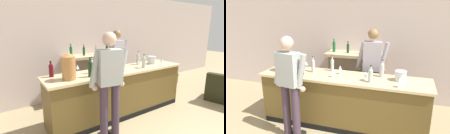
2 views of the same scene
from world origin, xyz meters
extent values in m
cube|color=beige|center=(0.00, 3.87, 1.38)|extent=(12.00, 0.07, 2.75)
cube|color=brown|center=(-0.11, 2.39, 0.47)|extent=(3.01, 0.65, 0.94)
cube|color=#D1B584|center=(-0.11, 2.39, 0.96)|extent=(3.08, 0.72, 0.04)
cube|color=black|center=(-0.11, 2.06, 0.05)|extent=(2.95, 0.01, 0.10)
cube|color=gray|center=(-0.18, 3.62, 0.53)|extent=(1.17, 0.44, 1.07)
cube|color=black|center=(-0.18, 3.39, 0.40)|extent=(0.64, 0.02, 0.68)
cube|color=#D1B584|center=(-0.18, 3.60, 1.10)|extent=(1.33, 0.52, 0.07)
cylinder|color=#13572B|center=(-0.69, 3.60, 1.25)|extent=(0.07, 0.07, 0.24)
cylinder|color=#13572B|center=(-0.69, 3.60, 1.41)|extent=(0.03, 0.03, 0.08)
cylinder|color=#123D27|center=(-0.35, 3.60, 1.24)|extent=(0.06, 0.06, 0.21)
cylinder|color=#123D27|center=(-0.35, 3.60, 1.38)|extent=(0.02, 0.02, 0.07)
cylinder|color=#B0B2B7|center=(0.00, 3.60, 1.23)|extent=(0.07, 0.07, 0.19)
cylinder|color=#B0B2B7|center=(0.00, 3.60, 1.36)|extent=(0.03, 0.03, 0.06)
cylinder|color=#113C27|center=(0.33, 3.60, 1.24)|extent=(0.06, 0.06, 0.20)
cylinder|color=#113C27|center=(0.33, 3.60, 1.37)|extent=(0.02, 0.02, 0.07)
cube|color=black|center=(2.50, 1.73, 0.27)|extent=(0.79, 0.36, 0.53)
cylinder|color=#9D654B|center=(2.69, 3.15, 0.11)|extent=(0.34, 0.34, 0.23)
cylinder|color=#332319|center=(2.69, 3.15, 0.22)|extent=(0.31, 0.31, 0.02)
cone|color=#3D8C39|center=(2.82, 3.13, 0.46)|extent=(0.18, 0.35, 0.45)
cone|color=#46843D|center=(2.69, 3.29, 0.44)|extent=(0.40, 0.13, 0.42)
cone|color=#447E38|center=(2.60, 3.15, 0.39)|extent=(0.12, 0.28, 0.31)
cone|color=#358A36|center=(2.68, 3.04, 0.43)|extent=(0.28, 0.15, 0.38)
cylinder|color=#3E2F3F|center=(-0.70, 1.70, 0.49)|extent=(0.13, 0.13, 0.98)
cylinder|color=#3E2F3F|center=(-0.90, 1.73, 0.49)|extent=(0.13, 0.13, 0.98)
cube|color=#9B9FA0|center=(-0.80, 1.71, 1.25)|extent=(0.39, 0.28, 0.54)
cylinder|color=#9B9FA0|center=(-0.57, 1.69, 1.24)|extent=(0.20, 0.08, 0.57)
sphere|color=#CDA28F|center=(-0.57, 1.71, 0.94)|extent=(0.09, 0.09, 0.09)
cylinder|color=#9B9FA0|center=(-1.02, 1.77, 1.24)|extent=(0.20, 0.08, 0.57)
sphere|color=#CDA28F|center=(-1.02, 1.79, 0.94)|extent=(0.09, 0.09, 0.09)
sphere|color=#CDA28F|center=(-0.80, 1.71, 1.67)|extent=(0.21, 0.21, 0.21)
cylinder|color=#27281E|center=(0.20, 3.07, 0.46)|extent=(0.13, 0.13, 0.93)
cube|color=black|center=(0.21, 3.00, 0.04)|extent=(0.13, 0.25, 0.07)
cylinder|color=#27281E|center=(0.40, 3.09, 0.46)|extent=(0.13, 0.13, 0.93)
cube|color=black|center=(0.41, 3.02, 0.04)|extent=(0.13, 0.25, 0.07)
cube|color=#9D96A3|center=(0.30, 3.08, 1.22)|extent=(0.39, 0.26, 0.59)
cylinder|color=#9D96A3|center=(0.08, 3.03, 1.24)|extent=(0.20, 0.08, 0.57)
sphere|color=olive|center=(0.08, 3.01, 0.94)|extent=(0.09, 0.09, 0.09)
cylinder|color=#9D96A3|center=(0.53, 3.09, 1.24)|extent=(0.20, 0.08, 0.57)
sphere|color=olive|center=(0.54, 3.07, 0.94)|extent=(0.09, 0.09, 0.09)
sphere|color=olive|center=(0.30, 3.08, 1.67)|extent=(0.21, 0.21, 0.21)
cylinder|color=#AF743F|center=(-1.23, 2.31, 1.17)|extent=(0.23, 0.23, 0.39)
cone|color=#AF743F|center=(-1.23, 2.31, 1.40)|extent=(0.24, 0.24, 0.07)
cylinder|color=#B29333|center=(-1.23, 2.17, 1.05)|extent=(0.02, 0.04, 0.02)
cylinder|color=silver|center=(0.89, 2.46, 1.06)|extent=(0.19, 0.19, 0.17)
cylinder|color=silver|center=(0.89, 2.46, 1.15)|extent=(0.20, 0.20, 0.01)
cylinder|color=#B0B7BD|center=(-0.72, 2.46, 1.09)|extent=(0.07, 0.07, 0.22)
sphere|color=#B0B7BD|center=(-0.72, 2.46, 1.20)|extent=(0.06, 0.06, 0.06)
cylinder|color=#B0B7BD|center=(-0.72, 2.46, 1.24)|extent=(0.03, 0.03, 0.08)
cylinder|color=black|center=(-0.72, 2.46, 1.29)|extent=(0.03, 0.03, 0.01)
cylinder|color=#550C17|center=(-1.43, 2.62, 1.08)|extent=(0.08, 0.08, 0.20)
sphere|color=#550C17|center=(-1.43, 2.62, 1.18)|extent=(0.08, 0.08, 0.08)
cylinder|color=#550C17|center=(-1.43, 2.62, 1.21)|extent=(0.03, 0.03, 0.08)
cylinder|color=black|center=(-1.43, 2.62, 1.26)|extent=(0.04, 0.04, 0.01)
cylinder|color=#183417|center=(-0.85, 2.25, 1.10)|extent=(0.08, 0.08, 0.24)
sphere|color=#183417|center=(-0.85, 2.25, 1.22)|extent=(0.08, 0.08, 0.08)
cylinder|color=#183417|center=(-0.85, 2.25, 1.27)|extent=(0.03, 0.03, 0.09)
cylinder|color=black|center=(-0.85, 2.25, 1.32)|extent=(0.03, 0.03, 0.01)
cylinder|color=#A1BCB4|center=(-0.39, 2.63, 1.09)|extent=(0.06, 0.06, 0.21)
sphere|color=#A1BCB4|center=(-0.39, 2.63, 1.19)|extent=(0.06, 0.06, 0.06)
cylinder|color=#A1BCB4|center=(-0.39, 2.63, 1.23)|extent=(0.03, 0.03, 0.08)
cylinder|color=black|center=(-0.39, 2.63, 1.28)|extent=(0.03, 0.03, 0.01)
cylinder|color=#AEACAF|center=(0.56, 2.58, 1.09)|extent=(0.08, 0.08, 0.22)
sphere|color=#AEACAF|center=(0.56, 2.58, 1.20)|extent=(0.08, 0.08, 0.08)
cylinder|color=#AEACAF|center=(0.56, 2.58, 1.24)|extent=(0.03, 0.03, 0.08)
cylinder|color=black|center=(0.56, 2.58, 1.29)|extent=(0.04, 0.04, 0.01)
cylinder|color=#9EB5AC|center=(0.42, 2.24, 1.08)|extent=(0.08, 0.08, 0.20)
sphere|color=#9EB5AC|center=(0.42, 2.24, 1.18)|extent=(0.07, 0.07, 0.07)
cylinder|color=#9EB5AC|center=(0.42, 2.24, 1.22)|extent=(0.03, 0.03, 0.08)
cylinder|color=black|center=(0.42, 2.24, 1.27)|extent=(0.03, 0.03, 0.01)
cylinder|color=silver|center=(0.32, 2.31, 0.98)|extent=(0.07, 0.07, 0.01)
cylinder|color=silver|center=(0.32, 2.31, 1.02)|extent=(0.01, 0.01, 0.07)
cone|color=silver|center=(0.32, 2.31, 1.10)|extent=(0.08, 0.08, 0.08)
cylinder|color=silver|center=(-0.95, 2.62, 0.98)|extent=(0.07, 0.07, 0.01)
cylinder|color=silver|center=(-0.95, 2.62, 1.02)|extent=(0.01, 0.01, 0.07)
cone|color=silver|center=(-0.95, 2.62, 1.10)|extent=(0.08, 0.08, 0.08)
cylinder|color=silver|center=(-0.19, 2.49, 0.98)|extent=(0.07, 0.07, 0.01)
cylinder|color=silver|center=(-0.19, 2.49, 1.02)|extent=(0.01, 0.01, 0.07)
cone|color=silver|center=(-0.19, 2.49, 1.10)|extent=(0.08, 0.08, 0.09)
cylinder|color=silver|center=(-0.27, 2.30, 0.98)|extent=(0.07, 0.07, 0.01)
cylinder|color=silver|center=(-0.27, 2.30, 1.02)|extent=(0.01, 0.01, 0.07)
cone|color=silver|center=(-0.27, 2.30, 1.09)|extent=(0.07, 0.07, 0.07)
cylinder|color=silver|center=(0.89, 2.15, 0.98)|extent=(0.06, 0.06, 0.01)
cylinder|color=silver|center=(0.89, 2.15, 1.02)|extent=(0.01, 0.01, 0.08)
cone|color=silver|center=(0.89, 2.15, 1.10)|extent=(0.09, 0.09, 0.08)
camera|label=1|loc=(-2.19, -0.43, 1.84)|focal=28.00mm
camera|label=2|loc=(0.96, -1.17, 2.26)|focal=35.00mm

